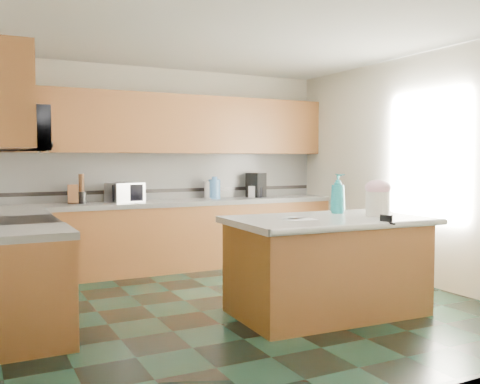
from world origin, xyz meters
TOP-DOWN VIEW (x-y plane):
  - floor at (0.00, 0.00)m, footprint 4.60×4.60m
  - ceiling at (0.00, 0.00)m, footprint 4.60×4.60m
  - wall_back at (0.00, 2.32)m, footprint 4.60×0.04m
  - wall_front at (0.00, -2.32)m, footprint 4.60×0.04m
  - wall_right at (2.32, 0.00)m, footprint 0.04×4.60m
  - back_base_cab at (0.00, 2.00)m, footprint 4.60×0.60m
  - back_countertop at (0.00, 2.00)m, footprint 4.60×0.64m
  - back_upper_cab at (0.00, 2.13)m, footprint 4.60×0.33m
  - back_backsplash at (0.00, 2.29)m, footprint 4.60×0.02m
  - back_accent_band at (0.00, 2.28)m, footprint 4.60×0.01m
  - left_base_cab_rear at (-2.00, 1.29)m, footprint 0.60×0.82m
  - left_counter_rear at (-2.00, 1.29)m, footprint 0.64×0.82m
  - left_base_cab_front at (-2.00, -0.24)m, footprint 0.60×0.72m
  - left_counter_front at (-2.00, -0.24)m, footprint 0.64×0.72m
  - left_upper_cab_front at (-2.13, -0.24)m, footprint 0.33×0.72m
  - range_body at (-2.00, 0.50)m, footprint 0.60×0.76m
  - range_oven_door at (-1.71, 0.50)m, footprint 0.02×0.68m
  - range_cooktop at (-2.00, 0.50)m, footprint 0.62×0.78m
  - range_handle at (-1.68, 0.50)m, footprint 0.02×0.66m
  - microwave at (-2.00, 0.50)m, footprint 0.50×0.73m
  - island_base at (0.59, -0.59)m, footprint 1.77×1.06m
  - island_top at (0.59, -0.59)m, footprint 1.87×1.16m
  - island_bullnose at (0.59, -1.14)m, footprint 1.83×0.13m
  - treat_jar at (1.10, -0.71)m, footprint 0.30×0.30m
  - treat_jar_lid at (1.10, -0.71)m, footprint 0.25×0.25m
  - treat_jar_knob at (1.10, -0.71)m, footprint 0.08×0.03m
  - treat_jar_knob_end_l at (1.06, -0.71)m, footprint 0.04×0.04m
  - treat_jar_knob_end_r at (1.14, -0.71)m, footprint 0.04×0.04m
  - soap_bottle_island at (0.91, -0.34)m, footprint 0.19×0.19m
  - paper_sheet_a at (0.27, -0.52)m, footprint 0.29×0.26m
  - paper_sheet_b at (0.27, -0.63)m, footprint 0.30×0.23m
  - clamp_body at (0.85, -1.12)m, footprint 0.05×0.12m
  - clamp_handle at (0.85, -1.19)m, footprint 0.02×0.08m
  - knife_block at (-1.29, 2.05)m, footprint 0.15×0.19m
  - utensil_crock at (-1.18, 2.08)m, footprint 0.12×0.12m
  - utensil_bundle at (-1.18, 2.08)m, footprint 0.07×0.07m
  - toaster_oven at (-0.64, 2.05)m, footprint 0.50×0.41m
  - toaster_oven_door at (-0.64, 1.91)m, footprint 0.39×0.01m
  - paper_towel at (0.54, 2.10)m, footprint 0.11×0.11m
  - paper_towel_base at (0.54, 2.10)m, footprint 0.16×0.16m
  - water_jug at (0.62, 2.06)m, footprint 0.16×0.16m
  - water_jug_neck at (0.62, 2.06)m, footprint 0.08×0.08m
  - coffee_maker at (1.29, 2.08)m, footprint 0.27×0.29m
  - coffee_carafe at (1.29, 2.03)m, footprint 0.14×0.14m
  - soap_bottle_back at (1.22, 2.05)m, footprint 0.16×0.16m
  - soap_back_cap at (1.22, 2.05)m, footprint 0.02×0.02m
  - window_light_proxy at (2.29, -0.20)m, footprint 0.02×1.40m

SIDE VIEW (x-z plane):
  - floor at x=0.00m, z-range 0.00..0.00m
  - range_oven_door at x=-1.71m, z-range 0.12..0.68m
  - back_base_cab at x=0.00m, z-range 0.00..0.86m
  - left_base_cab_rear at x=-2.00m, z-range 0.00..0.86m
  - left_base_cab_front at x=-2.00m, z-range 0.00..0.86m
  - island_base at x=0.59m, z-range 0.00..0.86m
  - range_body at x=-2.00m, z-range 0.00..0.88m
  - range_handle at x=-1.68m, z-range 0.77..0.79m
  - back_countertop at x=0.00m, z-range 0.86..0.92m
  - left_counter_rear at x=-2.00m, z-range 0.86..0.92m
  - left_counter_front at x=-2.00m, z-range 0.86..0.92m
  - island_top at x=0.59m, z-range 0.86..0.92m
  - island_bullnose at x=0.59m, z-range 0.86..0.92m
  - range_cooktop at x=-2.00m, z-range 0.88..0.92m
  - clamp_handle at x=0.85m, z-range 0.90..0.92m
  - paper_sheet_a at x=0.27m, z-range 0.92..0.92m
  - paper_sheet_b at x=0.27m, z-range 0.92..0.92m
  - paper_towel_base at x=0.54m, z-range 0.92..0.93m
  - clamp_body at x=0.85m, z-range 0.88..0.98m
  - coffee_carafe at x=1.29m, z-range 0.92..1.06m
  - utensil_crock at x=-1.18m, z-range 0.92..1.07m
  - knife_block at x=-1.29m, z-range 0.91..1.16m
  - treat_jar at x=1.10m, z-range 0.92..1.16m
  - paper_towel at x=0.54m, z-range 0.92..1.16m
  - back_accent_band at x=0.00m, z-range 1.02..1.06m
  - soap_bottle_back at x=1.22m, z-range 0.92..1.17m
  - toaster_oven at x=-0.64m, z-range 0.92..1.17m
  - toaster_oven_door at x=-0.64m, z-range 0.94..1.15m
  - water_jug at x=0.62m, z-range 0.92..1.19m
  - coffee_maker at x=1.29m, z-range 0.92..1.27m
  - soap_bottle_island at x=0.91m, z-range 0.92..1.32m
  - utensil_bundle at x=-1.18m, z-range 1.07..1.29m
  - soap_back_cap at x=1.22m, z-range 1.17..1.20m
  - treat_jar_lid at x=1.10m, z-range 1.12..1.27m
  - water_jug_neck at x=0.62m, z-range 1.19..1.23m
  - back_backsplash at x=0.00m, z-range 0.92..1.55m
  - treat_jar_knob at x=1.10m, z-range 1.23..1.26m
  - treat_jar_knob_end_l at x=1.06m, z-range 1.22..1.27m
  - treat_jar_knob_end_r at x=1.14m, z-range 1.22..1.27m
  - wall_back at x=0.00m, z-range 0.00..2.70m
  - wall_front at x=0.00m, z-range 0.00..2.70m
  - wall_right at x=2.32m, z-range 0.00..2.70m
  - window_light_proxy at x=2.29m, z-range 0.95..2.05m
  - microwave at x=-2.00m, z-range 1.53..1.94m
  - back_upper_cab at x=0.00m, z-range 1.55..2.33m
  - left_upper_cab_front at x=-2.13m, z-range 1.55..2.33m
  - ceiling at x=0.00m, z-range 2.70..2.70m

